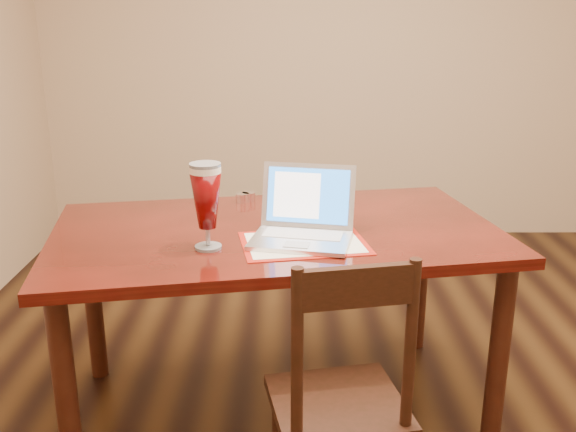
{
  "coord_description": "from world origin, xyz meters",
  "views": [
    {
      "loc": [
        -0.47,
        -2.23,
        1.63
      ],
      "look_at": [
        -0.47,
        0.13,
        0.88
      ],
      "focal_mm": 40.0,
      "sensor_mm": 36.0,
      "label": 1
    }
  ],
  "objects": [
    {
      "name": "dining_table",
      "position": [
        -0.52,
        0.17,
        0.73
      ],
      "size": [
        1.89,
        1.27,
        1.13
      ],
      "rotation": [
        0.0,
        0.0,
        0.17
      ],
      "color": "#54110B",
      "rests_on": "ground"
    },
    {
      "name": "dining_chair",
      "position": [
        -0.31,
        -0.48,
        0.46
      ],
      "size": [
        0.48,
        0.47,
        0.98
      ],
      "rotation": [
        0.0,
        0.0,
        0.19
      ],
      "color": "black",
      "rests_on": "ground"
    },
    {
      "name": "ground",
      "position": [
        0.0,
        0.0,
        0.0
      ],
      "size": [
        5.0,
        5.0,
        0.0
      ],
      "primitive_type": "plane",
      "color": "black",
      "rests_on": "ground"
    }
  ]
}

